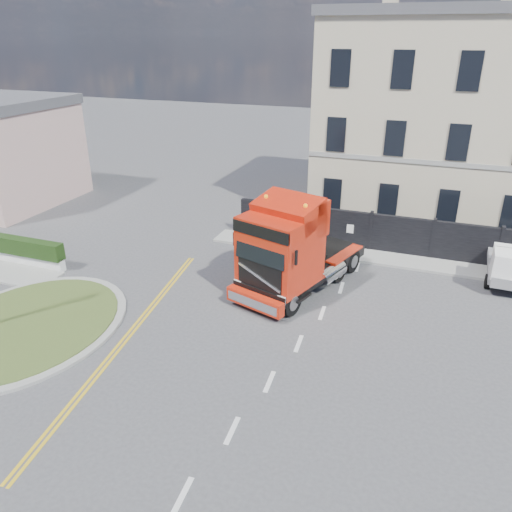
% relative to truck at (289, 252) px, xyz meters
% --- Properties ---
extents(ground, '(120.00, 120.00, 0.00)m').
position_rel_truck_xyz_m(ground, '(-1.45, -3.22, -1.88)').
color(ground, '#424244').
rests_on(ground, ground).
extents(traffic_island, '(6.80, 6.80, 0.17)m').
position_rel_truck_xyz_m(traffic_island, '(-8.45, -6.22, -1.80)').
color(traffic_island, gray).
rests_on(traffic_island, ground).
extents(hoarding_fence, '(18.80, 0.25, 2.00)m').
position_rel_truck_xyz_m(hoarding_fence, '(5.10, 5.78, -0.88)').
color(hoarding_fence, black).
rests_on(hoarding_fence, ground).
extents(georgian_building, '(12.30, 10.30, 12.80)m').
position_rel_truck_xyz_m(georgian_building, '(4.55, 13.28, 3.90)').
color(georgian_building, '#B8AD92').
rests_on(georgian_building, ground).
extents(pavement_far, '(20.00, 1.60, 0.12)m').
position_rel_truck_xyz_m(pavement_far, '(4.55, 4.88, -1.82)').
color(pavement_far, gray).
rests_on(pavement_far, ground).
extents(truck, '(4.59, 7.44, 4.19)m').
position_rel_truck_xyz_m(truck, '(0.00, 0.00, 0.00)').
color(truck, black).
rests_on(truck, ground).
extents(flatbed_pickup, '(2.00, 4.53, 1.86)m').
position_rel_truck_xyz_m(flatbed_pickup, '(8.94, 3.92, -0.87)').
color(flatbed_pickup, slate).
rests_on(flatbed_pickup, ground).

